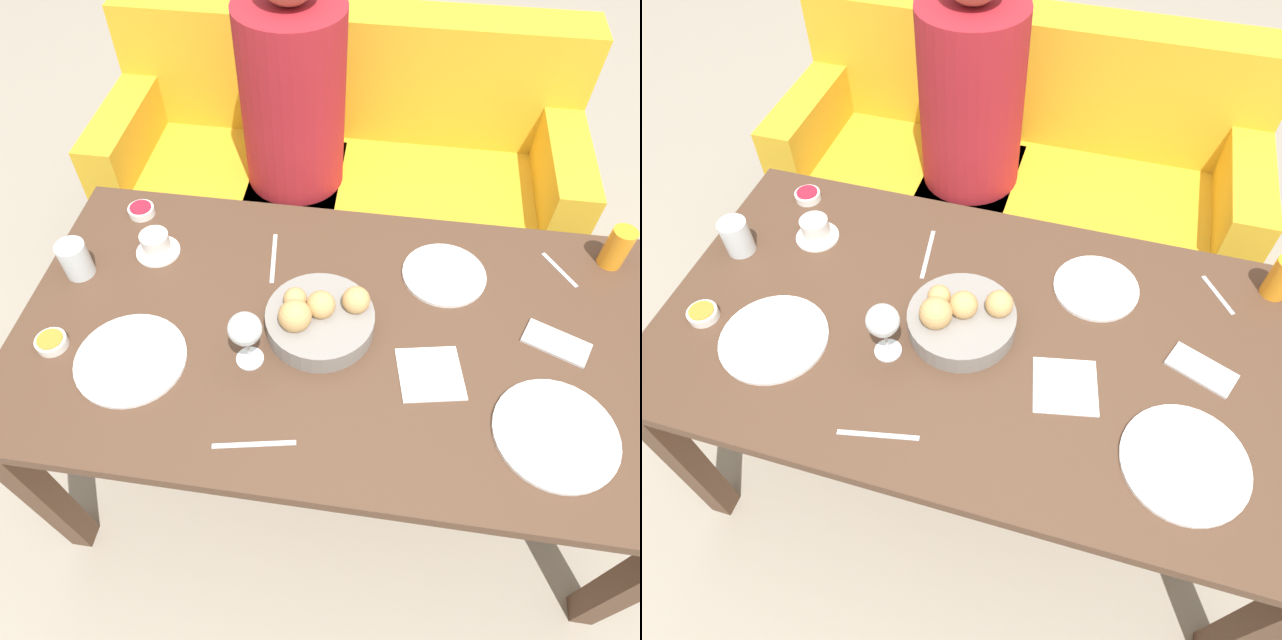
% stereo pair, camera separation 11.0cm
% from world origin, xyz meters
% --- Properties ---
extents(ground_plane, '(10.00, 10.00, 0.00)m').
position_xyz_m(ground_plane, '(0.00, 0.00, 0.00)').
color(ground_plane, gray).
extents(dining_table, '(1.59, 0.85, 0.72)m').
position_xyz_m(dining_table, '(0.00, 0.00, 0.63)').
color(dining_table, '#4C3323').
rests_on(dining_table, ground_plane).
extents(couch, '(1.72, 0.70, 0.91)m').
position_xyz_m(couch, '(-0.14, 1.03, 0.33)').
color(couch, gold).
rests_on(couch, ground_plane).
extents(seated_person, '(0.35, 0.45, 1.26)m').
position_xyz_m(seated_person, '(-0.28, 0.88, 0.54)').
color(seated_person, '#23232D').
rests_on(seated_person, ground_plane).
extents(bread_basket, '(0.26, 0.26, 0.12)m').
position_xyz_m(bread_basket, '(-0.07, 0.00, 0.76)').
color(bread_basket, gray).
rests_on(bread_basket, dining_table).
extents(plate_near_left, '(0.26, 0.26, 0.01)m').
position_xyz_m(plate_near_left, '(-0.48, -0.15, 0.72)').
color(plate_near_left, white).
rests_on(plate_near_left, dining_table).
extents(plate_near_right, '(0.26, 0.26, 0.01)m').
position_xyz_m(plate_near_right, '(0.47, -0.21, 0.72)').
color(plate_near_right, white).
rests_on(plate_near_right, dining_table).
extents(plate_far_center, '(0.21, 0.21, 0.01)m').
position_xyz_m(plate_far_center, '(0.23, 0.21, 0.72)').
color(plate_far_center, white).
rests_on(plate_far_center, dining_table).
extents(juice_glass, '(0.06, 0.06, 0.11)m').
position_xyz_m(juice_glass, '(0.66, 0.32, 0.77)').
color(juice_glass, orange).
rests_on(juice_glass, dining_table).
extents(water_tumbler, '(0.07, 0.07, 0.10)m').
position_xyz_m(water_tumbler, '(-0.70, 0.09, 0.77)').
color(water_tumbler, silver).
rests_on(water_tumbler, dining_table).
extents(wine_glass, '(0.08, 0.08, 0.16)m').
position_xyz_m(wine_glass, '(-0.21, -0.11, 0.83)').
color(wine_glass, silver).
rests_on(wine_glass, dining_table).
extents(coffee_cup, '(0.12, 0.12, 0.06)m').
position_xyz_m(coffee_cup, '(-0.53, 0.19, 0.75)').
color(coffee_cup, white).
rests_on(coffee_cup, dining_table).
extents(jam_bowl_berry, '(0.07, 0.07, 0.03)m').
position_xyz_m(jam_bowl_berry, '(-0.62, 0.33, 0.73)').
color(jam_bowl_berry, white).
rests_on(jam_bowl_berry, dining_table).
extents(jam_bowl_honey, '(0.07, 0.07, 0.03)m').
position_xyz_m(jam_bowl_honey, '(-0.68, -0.14, 0.73)').
color(jam_bowl_honey, white).
rests_on(jam_bowl_honey, dining_table).
extents(fork_silver, '(0.03, 0.18, 0.00)m').
position_xyz_m(fork_silver, '(-0.22, 0.21, 0.72)').
color(fork_silver, '#B7B7BC').
rests_on(fork_silver, dining_table).
extents(knife_silver, '(0.17, 0.04, 0.00)m').
position_xyz_m(knife_silver, '(-0.16, -0.32, 0.72)').
color(knife_silver, '#B7B7BC').
rests_on(knife_silver, dining_table).
extents(spoon_coffee, '(0.08, 0.11, 0.00)m').
position_xyz_m(spoon_coffee, '(0.53, 0.28, 0.72)').
color(spoon_coffee, '#B7B7BC').
rests_on(spoon_coffee, dining_table).
extents(napkin, '(0.17, 0.17, 0.00)m').
position_xyz_m(napkin, '(0.20, -0.09, 0.72)').
color(napkin, white).
rests_on(napkin, dining_table).
extents(cell_phone, '(0.17, 0.13, 0.01)m').
position_xyz_m(cell_phone, '(0.49, 0.03, 0.72)').
color(cell_phone, silver).
rests_on(cell_phone, dining_table).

